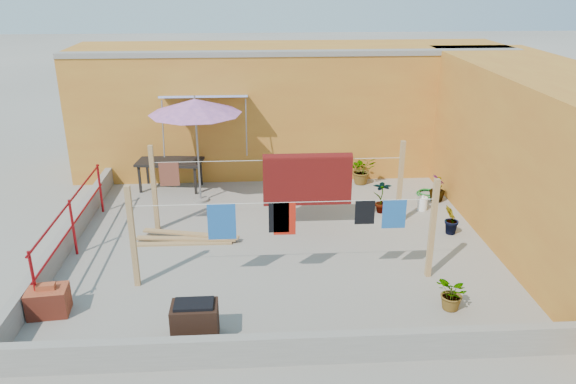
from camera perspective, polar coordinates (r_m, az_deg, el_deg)
The scene contains 21 objects.
ground at distance 11.01m, azimuth -0.74°, elevation -5.24°, with size 80.00×80.00×0.00m, color #9E998E.
wall_back at distance 14.92m, azimuth 0.26°, elevation 8.58°, with size 11.00×3.27×3.21m.
wall_right at distance 11.82m, azimuth 25.32°, elevation 2.91°, with size 2.40×9.00×3.20m, color #BD7E29.
parapet_front at distance 7.85m, azimuth 0.60°, elevation -15.64°, with size 8.30×0.16×0.44m, color gray.
parapet_left at distance 11.48m, azimuth -21.59°, elevation -4.46°, with size 0.16×7.30×0.44m, color gray.
red_railing at distance 11.04m, azimuth -21.10°, elevation -2.58°, with size 0.05×4.20×1.10m.
clothesline_rig at distance 11.16m, azimuth 1.54°, elevation 0.75°, with size 5.09×2.35×1.80m.
patio_umbrella at distance 12.48m, azimuth -9.42°, elevation 8.51°, with size 2.41×2.41×2.46m.
outdoor_table at distance 13.79m, azimuth -11.92°, elevation 2.87°, with size 1.62×0.96×0.72m.
brick_stack at distance 9.55m, azimuth -23.18°, elevation -10.14°, with size 0.64×0.50×0.52m.
lumber_pile at distance 11.23m, azimuth -10.30°, elevation -4.68°, with size 2.11×0.62×0.13m.
brazier at distance 8.35m, azimuth -9.43°, elevation -12.80°, with size 0.67×0.45×0.60m.
white_basin at distance 8.63m, azimuth 14.65°, elevation -14.07°, with size 0.44×0.44×0.08m.
water_jug_a at distance 12.79m, azimuth 13.48°, elevation -1.15°, with size 0.22×0.22×0.35m.
water_jug_b at distance 12.16m, azimuth 10.87°, elevation -2.07°, with size 0.24×0.24×0.38m.
green_hose at distance 13.75m, azimuth 13.95°, elevation -0.11°, with size 0.51×0.51×0.08m.
plant_back_a at distance 14.06m, azimuth 7.54°, elevation 2.24°, with size 0.64×0.55×0.71m, color #275D1A.
plant_back_b at distance 13.32m, azimuth 14.94°, elevation 0.37°, with size 0.35×0.35×0.63m, color #275D1A.
plant_right_a at distance 12.40m, azimuth 9.51°, elevation -0.42°, with size 0.40×0.27×0.77m, color #275D1A.
plant_right_b at distance 11.71m, azimuth 16.28°, elevation -2.73°, with size 0.35×0.28×0.64m, color #275D1A.
plant_right_c at distance 9.23m, azimuth 16.44°, elevation -9.90°, with size 0.51×0.44×0.57m, color #275D1A.
Camera 1 is at (-0.46, -9.81, 4.97)m, focal length 35.00 mm.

